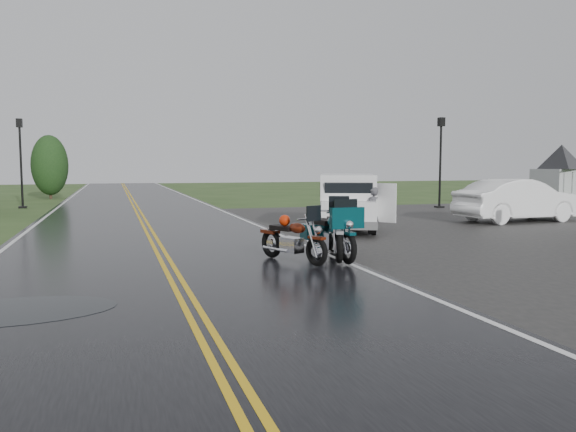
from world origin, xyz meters
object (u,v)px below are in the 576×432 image
object	(u,v)px
visitor_center	(561,161)
person_at_van	(373,212)
lamp_post_far_right	(440,163)
motorcycle_teal	(348,235)
lamp_post_far_left	(21,163)
motorcycle_silver	(339,233)
van_white	(324,205)
motorcycle_red	(317,239)
sedan_white	(518,201)

from	to	relation	value
visitor_center	person_at_van	distance (m)	15.13
visitor_center	lamp_post_far_right	distance (m)	5.78
visitor_center	motorcycle_teal	world-z (taller)	visitor_center
lamp_post_far_left	motorcycle_teal	bearing A→B (deg)	-65.65
visitor_center	motorcycle_silver	distance (m)	20.05
motorcycle_teal	lamp_post_far_left	size ratio (longest dim) A/B	0.52
motorcycle_teal	lamp_post_far_right	bearing A→B (deg)	48.69
motorcycle_silver	van_white	size ratio (longest dim) A/B	0.50
visitor_center	motorcycle_teal	size ratio (longest dim) A/B	6.72
lamp_post_far_left	lamp_post_far_right	size ratio (longest dim) A/B	0.99
visitor_center	motorcycle_red	xyz separation A→B (m)	(-17.03, -11.48, -1.77)
motorcycle_silver	lamp_post_far_right	size ratio (longest dim) A/B	0.52
visitor_center	motorcycle_silver	xyz separation A→B (m)	(-16.46, -11.32, -1.68)
lamp_post_far_left	lamp_post_far_right	world-z (taller)	lamp_post_far_right
motorcycle_teal	van_white	distance (m)	5.48
motorcycle_teal	lamp_post_far_left	distance (m)	22.36
motorcycle_teal	van_white	xyz separation A→B (m)	(1.49, 5.27, 0.25)
visitor_center	motorcycle_silver	bearing A→B (deg)	-145.47
motorcycle_red	sedan_white	bearing A→B (deg)	10.49
person_at_van	motorcycle_teal	bearing A→B (deg)	27.43
visitor_center	motorcycle_red	bearing A→B (deg)	-146.02
lamp_post_far_right	sedan_white	bearing A→B (deg)	-98.76
motorcycle_red	motorcycle_teal	size ratio (longest dim) A/B	0.89
sedan_white	lamp_post_far_right	bearing A→B (deg)	-12.27
person_at_van	sedan_white	bearing A→B (deg)	165.15
motorcycle_silver	lamp_post_far_right	xyz separation A→B (m)	(11.27, 13.85, 1.60)
visitor_center	motorcycle_teal	distance (m)	20.02
motorcycle_red	lamp_post_far_left	distance (m)	22.08
motorcycle_teal	person_at_van	xyz separation A→B (m)	(2.88, 4.75, 0.04)
sedan_white	lamp_post_far_left	world-z (taller)	lamp_post_far_left
visitor_center	van_white	bearing A→B (deg)	-157.28
motorcycle_silver	sedan_white	distance (m)	12.18
motorcycle_teal	motorcycle_silver	distance (m)	0.21
visitor_center	person_at_van	xyz separation A→B (m)	(-13.44, -6.73, -1.66)
sedan_white	lamp_post_far_right	distance (m)	7.38
person_at_van	sedan_white	xyz separation A→B (m)	(7.15, 2.12, 0.08)
motorcycle_silver	lamp_post_far_left	distance (m)	22.16
lamp_post_far_left	visitor_center	bearing A→B (deg)	-19.11
motorcycle_teal	lamp_post_far_right	world-z (taller)	lamp_post_far_right
sedan_white	lamp_post_far_left	xyz separation A→B (m)	(-19.22, 13.45, 1.47)
van_white	person_at_van	distance (m)	1.50
visitor_center	motorcycle_red	size ratio (longest dim) A/B	7.51
motorcycle_silver	sedan_white	world-z (taller)	sedan_white
visitor_center	lamp_post_far_left	world-z (taller)	visitor_center
motorcycle_teal	lamp_post_far_right	distance (m)	17.96
van_white	motorcycle_silver	bearing A→B (deg)	-85.83
motorcycle_red	van_white	world-z (taller)	van_white
motorcycle_teal	motorcycle_silver	size ratio (longest dim) A/B	0.98
visitor_center	lamp_post_far_right	bearing A→B (deg)	154.06
motorcycle_silver	lamp_post_far_left	bearing A→B (deg)	131.89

